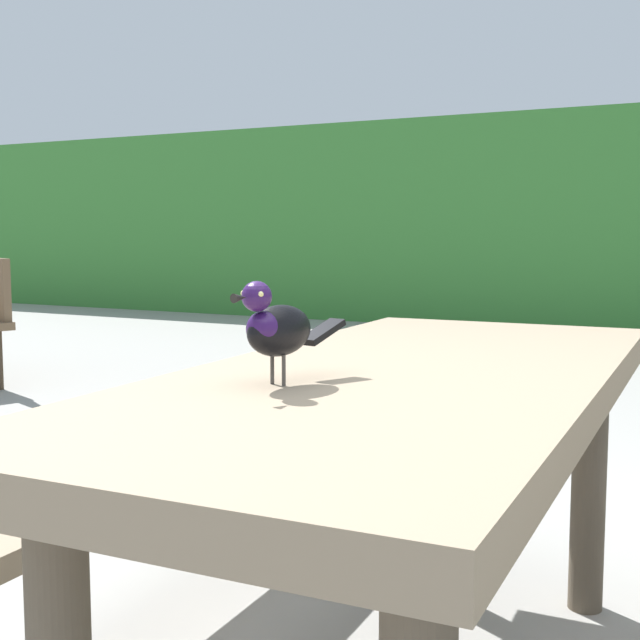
# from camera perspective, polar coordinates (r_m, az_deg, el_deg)

# --- Properties ---
(picnic_table_foreground) EXTENTS (1.74, 1.83, 0.74)m
(picnic_table_foreground) POSITION_cam_1_polar(r_m,az_deg,el_deg) (1.73, 5.76, -9.18)
(picnic_table_foreground) COLOR #84725B
(picnic_table_foreground) RESTS_ON ground
(bird_grackle) EXTENTS (0.10, 0.29, 0.18)m
(bird_grackle) POSITION_cam_1_polar(r_m,az_deg,el_deg) (1.47, -2.96, -0.46)
(bird_grackle) COLOR black
(bird_grackle) RESTS_ON picnic_table_foreground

